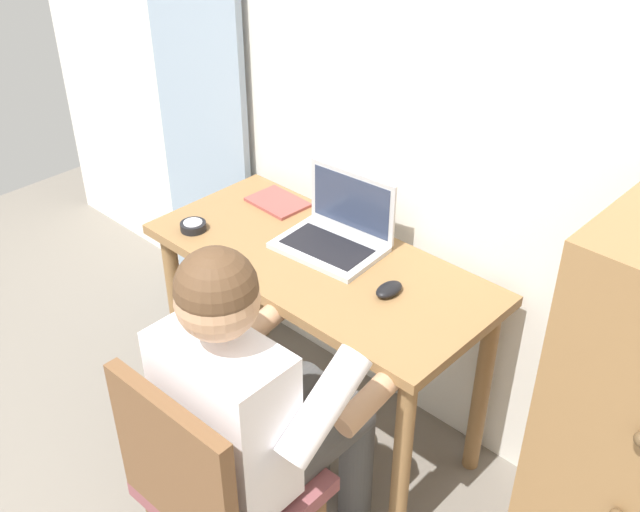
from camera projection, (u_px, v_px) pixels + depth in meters
wall_back at (471, 102)px, 2.19m from camera, size 4.80×0.05×2.50m
curtain_panel at (198, 71)px, 2.94m from camera, size 0.53×0.03×2.14m
desk at (319, 288)px, 2.50m from camera, size 1.19×0.54×0.73m
chair at (213, 486)px, 1.97m from camera, size 0.43×0.41×0.86m
person_seated at (260, 400)px, 1.99m from camera, size 0.54×0.59×1.18m
laptop at (337, 231)px, 2.48m from camera, size 0.36×0.28×0.24m
computer_mouse at (389, 289)px, 2.26m from camera, size 0.06×0.10×0.03m
desk_clock at (193, 226)px, 2.58m from camera, size 0.09×0.09×0.03m
notebook_pad at (278, 202)px, 2.74m from camera, size 0.22×0.16×0.01m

